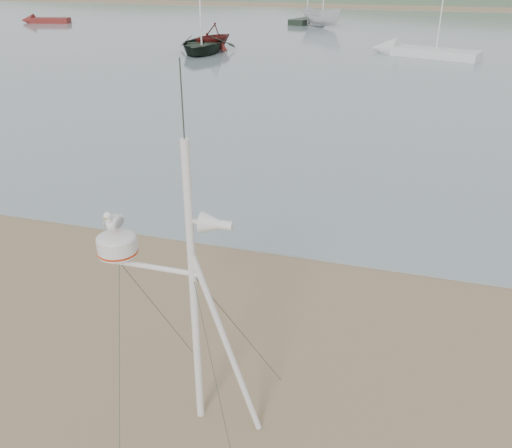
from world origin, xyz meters
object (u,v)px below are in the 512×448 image
(dinghy_red_far, at_px, (40,20))
(sailboat_white_near, at_px, (408,50))
(mast_rig, at_px, (191,349))
(boat_dark, at_px, (200,9))
(sailboat_dark_mid, at_px, (315,19))
(boat_red, at_px, (212,24))

(dinghy_red_far, relative_size, sailboat_white_near, 0.69)
(mast_rig, relative_size, dinghy_red_far, 0.95)
(boat_dark, height_order, sailboat_dark_mid, sailboat_dark_mid)
(mast_rig, distance_m, boat_red, 32.12)
(sailboat_dark_mid, bearing_deg, mast_rig, -80.63)
(boat_dark, height_order, boat_red, boat_dark)
(sailboat_white_near, bearing_deg, dinghy_red_far, 163.91)
(sailboat_white_near, relative_size, sailboat_dark_mid, 1.10)
(boat_dark, xyz_separation_m, sailboat_dark_mid, (3.14, 21.20, -2.35))
(boat_dark, bearing_deg, boat_red, 73.17)
(boat_dark, bearing_deg, sailboat_dark_mid, 72.65)
(dinghy_red_far, bearing_deg, sailboat_white_near, -16.09)
(sailboat_white_near, bearing_deg, sailboat_dark_mid, 117.55)
(boat_dark, xyz_separation_m, dinghy_red_far, (-21.57, 12.89, -2.36))
(dinghy_red_far, bearing_deg, boat_dark, -30.86)
(sailboat_white_near, bearing_deg, boat_red, -172.96)
(boat_dark, relative_size, sailboat_dark_mid, 0.82)
(sailboat_white_near, distance_m, sailboat_dark_mid, 20.51)
(mast_rig, distance_m, dinghy_red_far, 53.00)
(boat_dark, relative_size, boat_red, 1.62)
(mast_rig, relative_size, boat_red, 1.41)
(boat_dark, distance_m, sailboat_white_near, 13.20)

